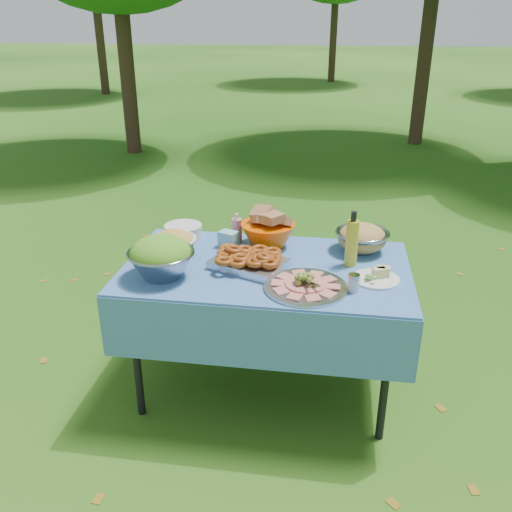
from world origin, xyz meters
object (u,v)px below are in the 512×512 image
Objects in this scene: plate_stack at (183,231)px; bread_bowl at (268,229)px; charcuterie_platter at (306,280)px; picnic_table at (266,329)px; salad_bowl at (161,257)px; pasta_bowl_steel at (362,238)px; oil_bottle at (352,239)px.

bread_bowl reaches higher than plate_stack.
charcuterie_platter reaches higher than plate_stack.
plate_stack is at bearing 149.29° from picnic_table.
salad_bowl is 0.66m from bread_bowl.
salad_bowl is 1.09m from pasta_bowl_steel.
plate_stack is 0.99m from oil_bottle.
oil_bottle is at bearing 16.89° from salad_bowl.
pasta_bowl_steel is (0.51, 0.01, -0.02)m from bread_bowl.
pasta_bowl_steel is 0.72× the size of charcuterie_platter.
charcuterie_platter is at bearing -63.64° from bread_bowl.
plate_stack is at bearing 144.33° from charcuterie_platter.
plate_stack is 0.75× the size of pasta_bowl_steel.
bread_bowl is 0.55m from charcuterie_platter.
bread_bowl is (-0.03, 0.27, 0.48)m from picnic_table.
charcuterie_platter is at bearing -125.16° from oil_bottle.
oil_bottle is at bearing -13.74° from plate_stack.
picnic_table is at bearing -169.56° from oil_bottle.
pasta_bowl_steel is at bearing 72.95° from oil_bottle.
bread_bowl is at bearing 116.36° from charcuterie_platter.
oil_bottle is (0.95, -0.23, 0.11)m from plate_stack.
picnic_table is 5.08× the size of pasta_bowl_steel.
bread_bowl is 1.04× the size of oil_bottle.
bread_bowl is 0.49m from oil_bottle.
bread_bowl is 0.76× the size of charcuterie_platter.
pasta_bowl_steel is at bearing -2.00° from plate_stack.
oil_bottle is (0.92, 0.28, 0.04)m from salad_bowl.
salad_bowl is (-0.49, -0.20, 0.49)m from picnic_table.
picnic_table is at bearing -84.51° from bread_bowl.
charcuterie_platter is 1.37× the size of oil_bottle.
picnic_table is at bearing 22.19° from salad_bowl.
plate_stack is 1.01m from pasta_bowl_steel.
charcuterie_platter is at bearing -45.51° from picnic_table.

